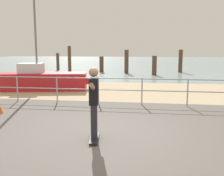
{
  "coord_description": "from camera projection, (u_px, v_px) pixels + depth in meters",
  "views": [
    {
      "loc": [
        1.06,
        -6.01,
        2.16
      ],
      "look_at": [
        -0.08,
        2.0,
        0.9
      ],
      "focal_mm": 41.05,
      "sensor_mm": 36.0,
      "label": 1
    }
  ],
  "objects": [
    {
      "name": "skateboarder",
      "position": [
        94.0,
        98.0,
        5.87
      ],
      "size": [
        0.3,
        1.44,
        1.65
      ],
      "color": "#26262B",
      "rests_on": "skateboard"
    },
    {
      "name": "groyne_post_4",
      "position": [
        154.0,
        66.0,
        20.62
      ],
      "size": [
        0.37,
        0.37,
        1.57
      ],
      "primitive_type": "cylinder",
      "color": "#513826",
      "rests_on": "ground"
    },
    {
      "name": "groyne_post_5",
      "position": [
        180.0,
        61.0,
        22.86
      ],
      "size": [
        0.35,
        0.35,
        2.05
      ],
      "primitive_type": "cylinder",
      "color": "#513826",
      "rests_on": "ground"
    },
    {
      "name": "skateboard",
      "position": [
        94.0,
        138.0,
        6.02
      ],
      "size": [
        0.31,
        0.82,
        0.08
      ],
      "color": "black",
      "rests_on": "ground"
    },
    {
      "name": "sailboat",
      "position": [
        47.0,
        80.0,
        13.29
      ],
      "size": [
        5.07,
        2.23,
        5.16
      ],
      "color": "#B21E23",
      "rests_on": "ground"
    },
    {
      "name": "sea_surface",
      "position": [
        142.0,
        62.0,
        40.6
      ],
      "size": [
        72.0,
        50.0,
        0.04
      ],
      "primitive_type": "cube",
      "color": "#849EA3",
      "rests_on": "ground"
    },
    {
      "name": "beach_strip",
      "position": [
        127.0,
        91.0,
        13.21
      ],
      "size": [
        24.0,
        6.0,
        0.04
      ],
      "primitive_type": "cube",
      "color": "tan",
      "rests_on": "ground"
    },
    {
      "name": "groyne_post_2",
      "position": [
        102.0,
        64.0,
        23.33
      ],
      "size": [
        0.38,
        0.38,
        1.43
      ],
      "primitive_type": "cylinder",
      "color": "#513826",
      "rests_on": "ground"
    },
    {
      "name": "groyne_post_0",
      "position": [
        58.0,
        62.0,
        25.49
      ],
      "size": [
        0.29,
        0.29,
        1.69
      ],
      "primitive_type": "cylinder",
      "color": "#513826",
      "rests_on": "ground"
    },
    {
      "name": "ground_plane",
      "position": [
        96.0,
        152.0,
        5.38
      ],
      "size": [
        24.0,
        10.0,
        0.04
      ],
      "primitive_type": "cube",
      "color": "#605B56",
      "rests_on": "ground"
    },
    {
      "name": "groyne_post_1",
      "position": [
        70.0,
        60.0,
        21.56
      ],
      "size": [
        0.28,
        0.28,
        2.36
      ],
      "primitive_type": "cylinder",
      "color": "#513826",
      "rests_on": "ground"
    },
    {
      "name": "groyne_post_3",
      "position": [
        127.0,
        62.0,
        22.1
      ],
      "size": [
        0.36,
        0.36,
        2.03
      ],
      "primitive_type": "cylinder",
      "color": "#513826",
      "rests_on": "ground"
    },
    {
      "name": "railing_fence",
      "position": [
        98.0,
        86.0,
        9.89
      ],
      "size": [
        13.48,
        0.05,
        1.05
      ],
      "color": "#9EA0A5",
      "rests_on": "ground"
    }
  ]
}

